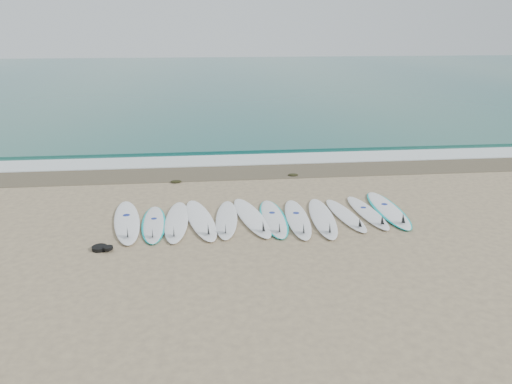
{
  "coord_description": "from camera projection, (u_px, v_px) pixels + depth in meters",
  "views": [
    {
      "loc": [
        -1.38,
        -11.28,
        4.57
      ],
      "look_at": [
        -0.06,
        0.89,
        0.4
      ],
      "focal_mm": 35.0,
      "sensor_mm": 36.0,
      "label": 1
    }
  ],
  "objects": [
    {
      "name": "surfboard_3",
      "position": [
        201.0,
        220.0,
        12.0
      ],
      "size": [
        1.04,
        2.85,
        0.36
      ],
      "rotation": [
        0.0,
        0.0,
        0.17
      ],
      "color": "white",
      "rests_on": "ground"
    },
    {
      "name": "surfboard_5",
      "position": [
        252.0,
        217.0,
        12.15
      ],
      "size": [
        1.03,
        2.81,
        0.35
      ],
      "rotation": [
        0.0,
        0.0,
        0.17
      ],
      "color": "white",
      "rests_on": "ground"
    },
    {
      "name": "surfboard_4",
      "position": [
        227.0,
        220.0,
        12.04
      ],
      "size": [
        0.71,
        2.57,
        0.32
      ],
      "rotation": [
        0.0,
        0.0,
        -0.07
      ],
      "color": "white",
      "rests_on": "ground"
    },
    {
      "name": "wet_sand_band",
      "position": [
        247.0,
        172.0,
        16.08
      ],
      "size": [
        120.0,
        1.8,
        0.01
      ],
      "primitive_type": "cube",
      "color": "brown",
      "rests_on": "ground"
    },
    {
      "name": "ocean",
      "position": [
        217.0,
        78.0,
        42.81
      ],
      "size": [
        120.0,
        55.0,
        0.03
      ],
      "primitive_type": "cube",
      "color": "#1E5D55",
      "rests_on": "ground"
    },
    {
      "name": "surfboard_11",
      "position": [
        388.0,
        210.0,
        12.67
      ],
      "size": [
        0.69,
        2.77,
        0.35
      ],
      "rotation": [
        0.0,
        0.0,
        -0.01
      ],
      "color": "white",
      "rests_on": "ground"
    },
    {
      "name": "leash_coil",
      "position": [
        102.0,
        248.0,
        10.53
      ],
      "size": [
        0.46,
        0.36,
        0.11
      ],
      "color": "black",
      "rests_on": "ground"
    },
    {
      "name": "foam_band",
      "position": [
        243.0,
        160.0,
        17.4
      ],
      "size": [
        120.0,
        1.4,
        0.04
      ],
      "primitive_type": "cube",
      "color": "silver",
      "rests_on": "ground"
    },
    {
      "name": "surfboard_10",
      "position": [
        368.0,
        213.0,
        12.48
      ],
      "size": [
        0.7,
        2.45,
        0.31
      ],
      "rotation": [
        0.0,
        0.0,
        0.08
      ],
      "color": "white",
      "rests_on": "ground"
    },
    {
      "name": "wave_crest",
      "position": [
        240.0,
        149.0,
        18.8
      ],
      "size": [
        120.0,
        1.0,
        0.1
      ],
      "primitive_type": "cube",
      "color": "#1E5D55",
      "rests_on": "ground"
    },
    {
      "name": "ground",
      "position": [
        262.0,
        219.0,
        12.23
      ],
      "size": [
        120.0,
        120.0,
        0.0
      ],
      "primitive_type": "plane",
      "color": "#978262"
    },
    {
      "name": "surfboard_0",
      "position": [
        127.0,
        222.0,
        11.88
      ],
      "size": [
        1.04,
        2.95,
        0.37
      ],
      "rotation": [
        0.0,
        0.0,
        0.16
      ],
      "color": "white",
      "rests_on": "ground"
    },
    {
      "name": "surfboard_7",
      "position": [
        298.0,
        219.0,
        12.06
      ],
      "size": [
        0.67,
        2.66,
        0.34
      ],
      "rotation": [
        0.0,
        0.0,
        -0.05
      ],
      "color": "white",
      "rests_on": "ground"
    },
    {
      "name": "surfboard_1",
      "position": [
        154.0,
        224.0,
        11.8
      ],
      "size": [
        0.72,
        2.41,
        0.3
      ],
      "rotation": [
        0.0,
        0.0,
        0.06
      ],
      "color": "silver",
      "rests_on": "ground"
    },
    {
      "name": "seaweed_near",
      "position": [
        176.0,
        182.0,
        14.99
      ],
      "size": [
        0.33,
        0.26,
        0.06
      ],
      "primitive_type": "ellipsoid",
      "color": "black",
      "rests_on": "ground"
    },
    {
      "name": "surfboard_9",
      "position": [
        346.0,
        216.0,
        12.3
      ],
      "size": [
        0.76,
        2.37,
        0.3
      ],
      "rotation": [
        0.0,
        0.0,
        0.12
      ],
      "color": "white",
      "rests_on": "ground"
    },
    {
      "name": "surfboard_2",
      "position": [
        177.0,
        222.0,
        11.9
      ],
      "size": [
        0.6,
        2.68,
        0.34
      ],
      "rotation": [
        0.0,
        0.0,
        -0.02
      ],
      "color": "white",
      "rests_on": "ground"
    },
    {
      "name": "seaweed_far",
      "position": [
        293.0,
        175.0,
        15.66
      ],
      "size": [
        0.32,
        0.25,
        0.06
      ],
      "primitive_type": "ellipsoid",
      "color": "black",
      "rests_on": "ground"
    },
    {
      "name": "surfboard_8",
      "position": [
        323.0,
        218.0,
        12.11
      ],
      "size": [
        0.76,
        2.75,
        0.35
      ],
      "rotation": [
        0.0,
        0.0,
        -0.07
      ],
      "color": "white",
      "rests_on": "ground"
    },
    {
      "name": "surfboard_6",
      "position": [
        274.0,
        218.0,
        12.13
      ],
      "size": [
        0.63,
        2.56,
        0.32
      ],
      "rotation": [
        0.0,
        0.0,
        0.0
      ],
      "color": "white",
      "rests_on": "ground"
    }
  ]
}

